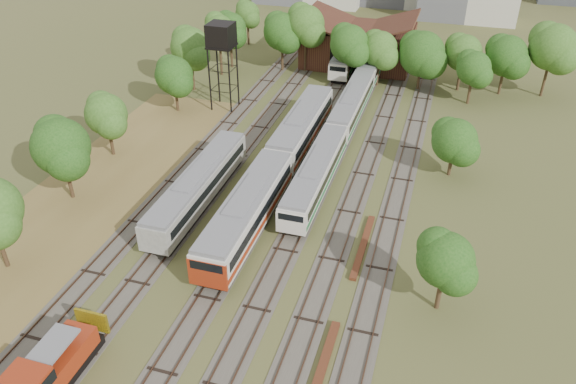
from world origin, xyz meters
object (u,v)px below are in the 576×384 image
(railcar_red_set, at_px, (278,165))
(railcar_green_set, at_px, (351,106))
(shunter_locomotive, at_px, (48,373))
(water_tower, at_px, (221,37))

(railcar_red_set, relative_size, railcar_green_set, 0.66)
(railcar_red_set, distance_m, shunter_locomotive, 28.74)
(shunter_locomotive, bearing_deg, railcar_green_set, 77.55)
(railcar_red_set, bearing_deg, water_tower, 127.49)
(railcar_red_set, relative_size, shunter_locomotive, 4.27)
(railcar_red_set, distance_m, water_tower, 21.30)
(railcar_green_set, xyz_separation_m, shunter_locomotive, (-10.00, -45.31, -0.19))
(water_tower, bearing_deg, shunter_locomotive, -81.95)
(shunter_locomotive, height_order, water_tower, water_tower)
(railcar_green_set, bearing_deg, shunter_locomotive, -102.45)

